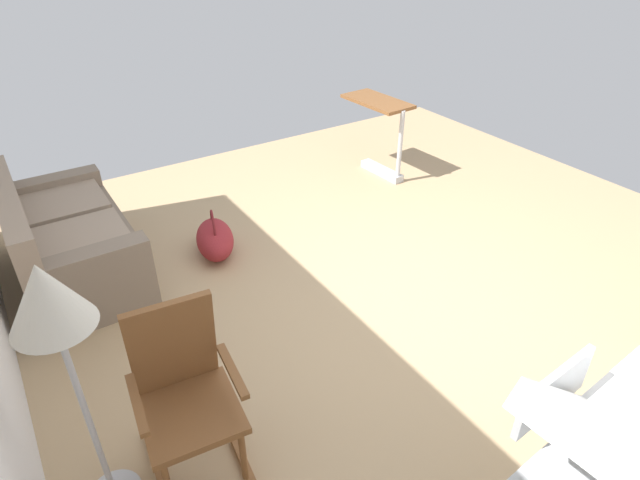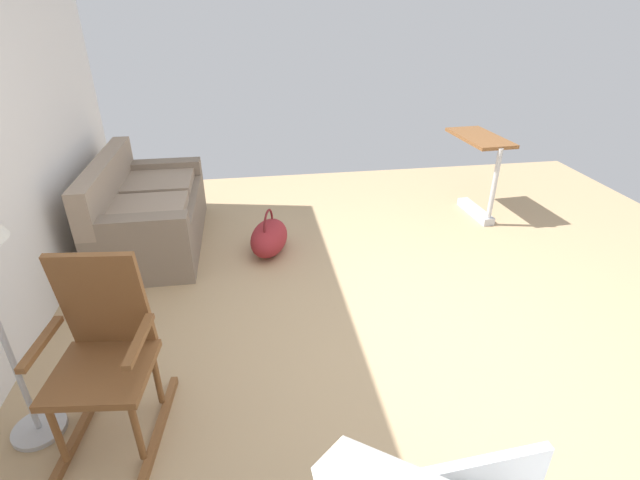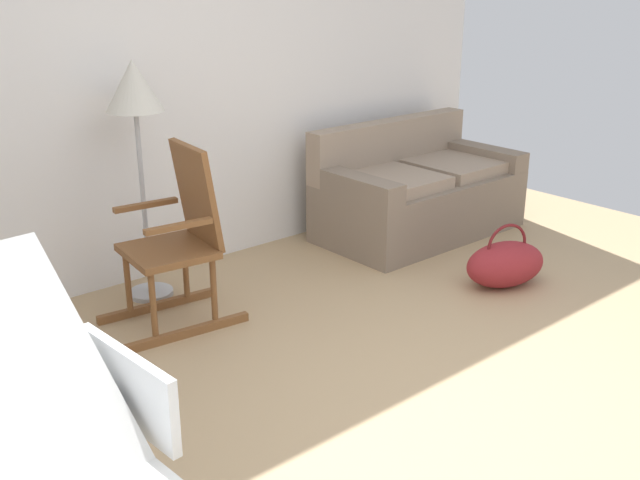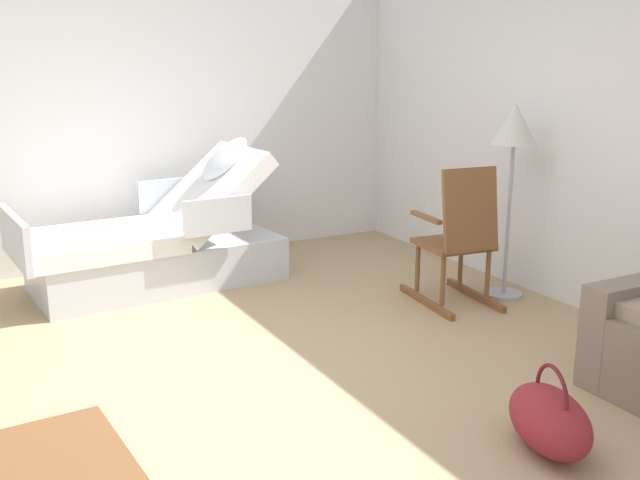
{
  "view_description": "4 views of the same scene",
  "coord_description": "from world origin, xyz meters",
  "px_view_note": "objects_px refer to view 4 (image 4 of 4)",
  "views": [
    {
      "loc": [
        -2.4,
        2.21,
        2.61
      ],
      "look_at": [
        0.01,
        0.63,
        0.79
      ],
      "focal_mm": 29.65,
      "sensor_mm": 36.0,
      "label": 1
    },
    {
      "loc": [
        -2.47,
        0.97,
        2.13
      ],
      "look_at": [
        0.23,
        0.54,
        0.7
      ],
      "focal_mm": 26.2,
      "sensor_mm": 36.0,
      "label": 2
    },
    {
      "loc": [
        -2.47,
        -1.79,
        1.96
      ],
      "look_at": [
        -0.29,
        0.75,
        0.74
      ],
      "focal_mm": 41.71,
      "sensor_mm": 36.0,
      "label": 3
    },
    {
      "loc": [
        3.65,
        -1.61,
        1.84
      ],
      "look_at": [
        0.01,
        0.34,
        0.78
      ],
      "focal_mm": 41.37,
      "sensor_mm": 36.0,
      "label": 4
    }
  ],
  "objects_px": {
    "hospital_bed": "(156,247)",
    "duffel_bag": "(549,420)",
    "floor_lamp": "(514,137)",
    "rocking_chair": "(459,239)"
  },
  "relations": [
    {
      "from": "rocking_chair",
      "to": "duffel_bag",
      "type": "bearing_deg",
      "value": -26.6
    },
    {
      "from": "rocking_chair",
      "to": "hospital_bed",
      "type": "bearing_deg",
      "value": -130.1
    },
    {
      "from": "hospital_bed",
      "to": "duffel_bag",
      "type": "relative_size",
      "value": 3.36
    },
    {
      "from": "hospital_bed",
      "to": "floor_lamp",
      "type": "height_order",
      "value": "floor_lamp"
    },
    {
      "from": "floor_lamp",
      "to": "hospital_bed",
      "type": "bearing_deg",
      "value": -124.45
    },
    {
      "from": "floor_lamp",
      "to": "duffel_bag",
      "type": "relative_size",
      "value": 2.35
    },
    {
      "from": "floor_lamp",
      "to": "duffel_bag",
      "type": "bearing_deg",
      "value": -36.86
    },
    {
      "from": "hospital_bed",
      "to": "rocking_chair",
      "type": "xyz_separation_m",
      "value": [
        1.54,
        1.83,
        0.19
      ]
    },
    {
      "from": "hospital_bed",
      "to": "duffel_bag",
      "type": "height_order",
      "value": "hospital_bed"
    },
    {
      "from": "hospital_bed",
      "to": "floor_lamp",
      "type": "xyz_separation_m",
      "value": [
        1.56,
        2.28,
        0.91
      ]
    }
  ]
}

